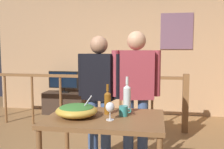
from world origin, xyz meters
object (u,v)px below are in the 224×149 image
Objects in this scene: stair_railing at (103,93)px; person_standing_left at (99,88)px; serving_table at (105,126)px; tv_console at (65,103)px; wine_bottle_clear at (127,98)px; flat_screen_tv at (64,80)px; wine_glass at (110,108)px; wine_bottle_amber at (108,102)px; person_standing_right at (136,86)px; salad_bowl at (77,110)px; mug_teal at (124,111)px; framed_picture at (177,31)px.

person_standing_left is (0.24, -1.35, 0.30)m from stair_railing.
stair_railing is 2.17m from serving_table.
wine_bottle_clear reaches higher than tv_console.
person_standing_left is at bearing -59.33° from flat_screen_tv.
serving_table is at bearing -133.56° from wine_bottle_clear.
wine_bottle_amber reaches higher than wine_glass.
wine_bottle_clear is at bearing -58.09° from flat_screen_tv.
wine_glass is at bearing 66.98° from person_standing_right.
stair_railing is at bearing -38.20° from flat_screen_tv.
wine_glass is at bearing -9.58° from salad_bowl.
wine_bottle_amber is 0.70m from person_standing_left.
wine_glass is 0.32m from wine_bottle_clear.
wine_glass is at bearing -76.28° from stair_railing.
person_standing_right reaches higher than tv_console.
wine_bottle_clear is at bearing -70.97° from stair_railing.
framed_picture is at bearing 77.53° from mug_teal.
framed_picture is at bearing 6.90° from tv_console.
tv_console is at bearing 120.15° from mug_teal.
stair_railing is 2.08m from wine_bottle_amber.
person_standing_right is at bearing 58.42° from salad_bowl.
person_standing_left is (1.29, -2.20, 0.71)m from tv_console.
wine_bottle_clear is at bearing 82.78° from mug_teal.
stair_railing is at bearing 102.64° from serving_table.
person_standing_right reaches higher than wine_glass.
flat_screen_tv is 5.43× the size of mug_teal.
mug_teal is (1.69, -2.91, 0.61)m from tv_console.
person_standing_left is (-0.42, 0.57, -0.00)m from wine_bottle_clear.
mug_teal is (0.17, -0.05, -0.07)m from wine_bottle_amber.
salad_bowl is 0.25× the size of person_standing_left.
stair_railing reaches higher than flat_screen_tv.
serving_table is 0.69× the size of person_standing_left.
person_standing_left reaches higher than salad_bowl.
framed_picture reaches higher than person_standing_right.
mug_teal is (0.44, 0.11, -0.02)m from salad_bowl.
framed_picture reaches higher than mug_teal.
person_standing_right reaches higher than serving_table.
person_standing_right reaches higher than flat_screen_tv.
person_standing_left is at bearing -12.27° from person_standing_right.
wine_bottle_clear is at bearing -58.39° from tv_console.
stair_railing is (-1.35, -1.14, -1.15)m from framed_picture.
wine_bottle_amber is 0.18× the size of person_standing_right.
tv_console is 1.36× the size of flat_screen_tv.
wine_glass is 0.10× the size of person_standing_left.
tv_console is 5.40× the size of wine_glass.
wine_glass is 0.89m from person_standing_right.
salad_bowl is 2.40× the size of wine_glass.
person_standing_left reaches higher than tv_console.
serving_table is at bearing -62.90° from tv_console.
person_standing_right is at bearing 79.25° from wine_glass.
serving_table is at bearing -77.36° from stair_railing.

